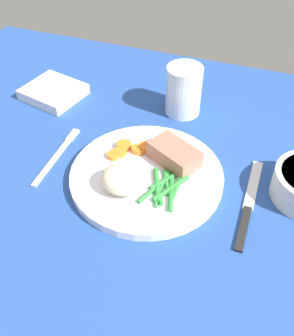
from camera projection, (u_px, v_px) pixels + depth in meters
dining_table at (153, 185)px, 71.01cm from camera, size 120.00×90.00×2.00cm
dinner_plate at (147, 175)px, 70.20cm from camera, size 26.64×26.64×1.60cm
meat_portion at (174, 155)px, 70.51cm from camera, size 10.34×8.76×3.27cm
mashed_potatoes at (123, 179)px, 65.54cm from camera, size 7.48×6.59×4.10cm
carrot_slices at (129, 149)px, 73.34cm from camera, size 7.15×6.24×1.19cm
green_beans at (165, 187)px, 66.49cm from camera, size 6.64×9.14×0.90cm
fork at (57, 156)px, 74.73cm from camera, size 1.44×16.60×0.40cm
knife at (249, 205)px, 66.11cm from camera, size 1.70×20.50×0.64cm
water_glass at (183, 93)px, 82.34cm from camera, size 7.34×7.34×10.30cm
napkin at (54, 92)px, 88.66cm from camera, size 13.89×13.13×2.25cm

